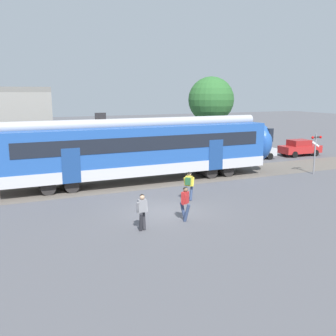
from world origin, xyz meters
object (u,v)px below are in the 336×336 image
object	(u,v)px
pedestrian_grey	(142,209)
pedestrian_yellow	(189,184)
parked_car_red	(300,148)
crossing_signal	(315,147)
pedestrian_red	(185,201)
parked_car_silver	(253,151)
commuter_train	(4,158)

from	to	relation	value
pedestrian_grey	pedestrian_yellow	world-z (taller)	same
parked_car_red	crossing_signal	xyz separation A→B (m)	(-5.07, -7.03, 1.23)
parked_car_red	pedestrian_grey	bearing A→B (deg)	-148.04
pedestrian_red	crossing_signal	bearing A→B (deg)	22.63
parked_car_silver	commuter_train	bearing A→B (deg)	-168.34
pedestrian_grey	parked_car_red	world-z (taller)	pedestrian_grey
pedestrian_grey	parked_car_red	xyz separation A→B (m)	(21.00, 13.11, -0.18)
commuter_train	pedestrian_yellow	world-z (taller)	commuter_train
commuter_train	pedestrian_grey	bearing A→B (deg)	-59.99
commuter_train	pedestrian_grey	distance (m)	10.47
parked_car_silver	pedestrian_red	bearing A→B (deg)	-136.16
commuter_train	crossing_signal	xyz separation A→B (m)	(21.13, -2.92, -0.24)
pedestrian_red	pedestrian_yellow	size ratio (longest dim) A/B	1.00
commuter_train	pedestrian_red	bearing A→B (deg)	-48.85
commuter_train	crossing_signal	size ratio (longest dim) A/B	12.68
pedestrian_grey	parked_car_silver	bearing A→B (deg)	40.20
pedestrian_red	parked_car_red	bearing A→B (deg)	34.20
pedestrian_red	crossing_signal	world-z (taller)	crossing_signal
commuter_train	pedestrian_yellow	bearing A→B (deg)	-30.93
parked_car_red	crossing_signal	bearing A→B (deg)	-125.84
pedestrian_yellow	parked_car_red	size ratio (longest dim) A/B	0.41
pedestrian_grey	pedestrian_yellow	size ratio (longest dim) A/B	1.00
pedestrian_red	crossing_signal	distance (m)	14.79
commuter_train	parked_car_red	size ratio (longest dim) A/B	9.37
commuter_train	parked_car_red	world-z (taller)	commuter_train
pedestrian_red	pedestrian_grey	bearing A→B (deg)	-170.10
pedestrian_red	parked_car_silver	distance (m)	18.66
crossing_signal	pedestrian_grey	bearing A→B (deg)	-159.11
pedestrian_grey	pedestrian_red	size ratio (longest dim) A/B	1.00
parked_car_silver	crossing_signal	distance (m)	7.35
pedestrian_red	pedestrian_yellow	bearing A→B (deg)	59.78
pedestrian_red	parked_car_silver	size ratio (longest dim) A/B	0.41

